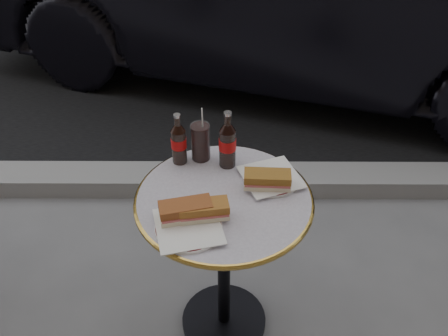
{
  "coord_description": "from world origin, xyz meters",
  "views": [
    {
      "loc": [
        0.01,
        -1.28,
        1.88
      ],
      "look_at": [
        0.0,
        0.05,
        0.82
      ],
      "focal_mm": 40.0,
      "sensor_mm": 36.0,
      "label": 1
    }
  ],
  "objects_px": {
    "bistro_table": "(224,267)",
    "cola_glass": "(200,142)",
    "plate_left": "(189,228)",
    "cola_bottle_right": "(227,139)",
    "cola_bottle_left": "(178,139)",
    "plate_right": "(271,178)"
  },
  "relations": [
    {
      "from": "plate_right",
      "to": "cola_glass",
      "type": "relative_size",
      "value": 1.37
    },
    {
      "from": "cola_bottle_right",
      "to": "plate_left",
      "type": "bearing_deg",
      "value": -110.28
    },
    {
      "from": "bistro_table",
      "to": "plate_left",
      "type": "relative_size",
      "value": 3.38
    },
    {
      "from": "plate_right",
      "to": "cola_bottle_left",
      "type": "height_order",
      "value": "cola_bottle_left"
    },
    {
      "from": "bistro_table",
      "to": "cola_bottle_left",
      "type": "xyz_separation_m",
      "value": [
        -0.17,
        0.2,
        0.47
      ]
    },
    {
      "from": "plate_left",
      "to": "cola_glass",
      "type": "relative_size",
      "value": 1.46
    },
    {
      "from": "cola_bottle_left",
      "to": "cola_bottle_right",
      "type": "xyz_separation_m",
      "value": [
        0.18,
        -0.02,
        0.01
      ]
    },
    {
      "from": "cola_bottle_right",
      "to": "cola_glass",
      "type": "relative_size",
      "value": 1.54
    },
    {
      "from": "plate_left",
      "to": "cola_bottle_left",
      "type": "xyz_separation_m",
      "value": [
        -0.05,
        0.36,
        0.1
      ]
    },
    {
      "from": "plate_left",
      "to": "cola_bottle_right",
      "type": "relative_size",
      "value": 0.94
    },
    {
      "from": "cola_bottle_left",
      "to": "cola_glass",
      "type": "relative_size",
      "value": 1.4
    },
    {
      "from": "bistro_table",
      "to": "cola_glass",
      "type": "xyz_separation_m",
      "value": [
        -0.09,
        0.22,
        0.44
      ]
    },
    {
      "from": "cola_bottle_left",
      "to": "cola_glass",
      "type": "distance_m",
      "value": 0.09
    },
    {
      "from": "bistro_table",
      "to": "cola_bottle_left",
      "type": "bearing_deg",
      "value": 129.64
    },
    {
      "from": "cola_bottle_right",
      "to": "bistro_table",
      "type": "bearing_deg",
      "value": -93.8
    },
    {
      "from": "bistro_table",
      "to": "cola_glass",
      "type": "relative_size",
      "value": 4.92
    },
    {
      "from": "plate_right",
      "to": "cola_glass",
      "type": "xyz_separation_m",
      "value": [
        -0.26,
        0.13,
        0.07
      ]
    },
    {
      "from": "plate_right",
      "to": "cola_glass",
      "type": "distance_m",
      "value": 0.29
    },
    {
      "from": "plate_right",
      "to": "cola_glass",
      "type": "height_order",
      "value": "cola_glass"
    },
    {
      "from": "plate_left",
      "to": "plate_right",
      "type": "height_order",
      "value": "same"
    },
    {
      "from": "cola_glass",
      "to": "plate_left",
      "type": "bearing_deg",
      "value": -93.69
    },
    {
      "from": "plate_left",
      "to": "cola_glass",
      "type": "height_order",
      "value": "cola_glass"
    }
  ]
}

